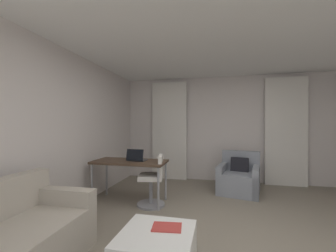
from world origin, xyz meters
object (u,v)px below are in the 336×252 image
object	(u,v)px
desk	(130,164)
laptop	(137,158)
desk_chair	(153,183)
magazine_open	(167,227)
armchair	(239,179)

from	to	relation	value
desk	laptop	size ratio (longest dim) A/B	3.93
laptop	desk_chair	bearing A→B (deg)	-13.29
magazine_open	laptop	bearing A→B (deg)	120.35
armchair	magazine_open	bearing A→B (deg)	-109.17
desk_chair	magazine_open	bearing A→B (deg)	-68.41
desk	desk_chair	bearing A→B (deg)	-9.12
desk_chair	magazine_open	xyz separation A→B (m)	(0.61, -1.53, 0.02)
laptop	magazine_open	world-z (taller)	laptop
armchair	desk	size ratio (longest dim) A/B	0.74
armchair	laptop	size ratio (longest dim) A/B	2.93
laptop	desk	bearing A→B (deg)	-177.63
desk	magazine_open	size ratio (longest dim) A/B	4.34
desk	desk_chair	distance (m)	0.55
armchair	desk	distance (m)	2.28
desk_chair	armchair	bearing A→B (deg)	36.00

